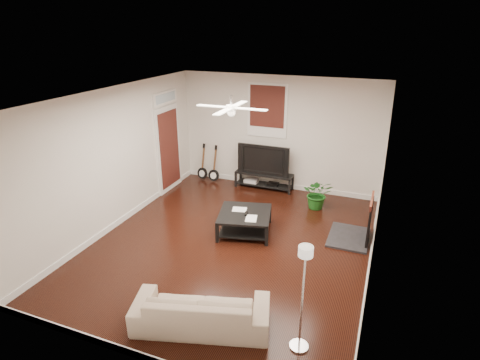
% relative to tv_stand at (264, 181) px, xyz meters
% --- Properties ---
extents(room, '(5.01, 6.01, 2.81)m').
position_rel_tv_stand_xyz_m(room, '(0.28, -2.78, 1.20)').
color(room, black).
rests_on(room, ground).
extents(brick_accent, '(0.02, 2.20, 2.80)m').
position_rel_tv_stand_xyz_m(brick_accent, '(2.76, -1.78, 1.20)').
color(brick_accent, brown).
rests_on(brick_accent, floor).
extents(fireplace, '(0.80, 1.10, 0.92)m').
position_rel_tv_stand_xyz_m(fireplace, '(2.48, -1.78, 0.26)').
color(fireplace, black).
rests_on(fireplace, floor).
extents(window_back, '(1.00, 0.06, 1.30)m').
position_rel_tv_stand_xyz_m(window_back, '(-0.02, 0.19, 1.75)').
color(window_back, '#37130F').
rests_on(window_back, wall_back).
extents(door_left, '(0.08, 1.00, 2.50)m').
position_rel_tv_stand_xyz_m(door_left, '(-2.18, -0.88, 1.05)').
color(door_left, white).
rests_on(door_left, wall_left).
extents(tv_stand, '(1.46, 0.39, 0.41)m').
position_rel_tv_stand_xyz_m(tv_stand, '(0.00, 0.00, 0.00)').
color(tv_stand, black).
rests_on(tv_stand, floor).
extents(tv, '(1.31, 0.17, 0.75)m').
position_rel_tv_stand_xyz_m(tv, '(0.00, 0.02, 0.58)').
color(tv, black).
rests_on(tv, tv_stand).
extents(coffee_table, '(1.21, 1.21, 0.42)m').
position_rel_tv_stand_xyz_m(coffee_table, '(0.34, -2.28, 0.01)').
color(coffee_table, black).
rests_on(coffee_table, floor).
extents(sofa, '(1.99, 1.21, 0.54)m').
position_rel_tv_stand_xyz_m(sofa, '(0.71, -4.95, 0.07)').
color(sofa, tan).
rests_on(sofa, floor).
extents(floor_lamp, '(0.31, 0.31, 1.52)m').
position_rel_tv_stand_xyz_m(floor_lamp, '(2.06, -4.85, 0.55)').
color(floor_lamp, silver).
rests_on(floor_lamp, floor).
extents(potted_plant, '(0.74, 0.68, 0.71)m').
position_rel_tv_stand_xyz_m(potted_plant, '(1.48, -0.67, 0.15)').
color(potted_plant, '#1A5D1B').
rests_on(potted_plant, floor).
extents(guitar_left, '(0.33, 0.26, 0.97)m').
position_rel_tv_stand_xyz_m(guitar_left, '(-1.73, -0.03, 0.28)').
color(guitar_left, black).
rests_on(guitar_left, floor).
extents(guitar_right, '(0.31, 0.23, 0.97)m').
position_rel_tv_stand_xyz_m(guitar_right, '(-1.38, -0.06, 0.28)').
color(guitar_right, black).
rests_on(guitar_right, floor).
extents(ceiling_fan, '(1.24, 1.24, 0.32)m').
position_rel_tv_stand_xyz_m(ceiling_fan, '(0.28, -2.78, 2.40)').
color(ceiling_fan, white).
rests_on(ceiling_fan, ceiling).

